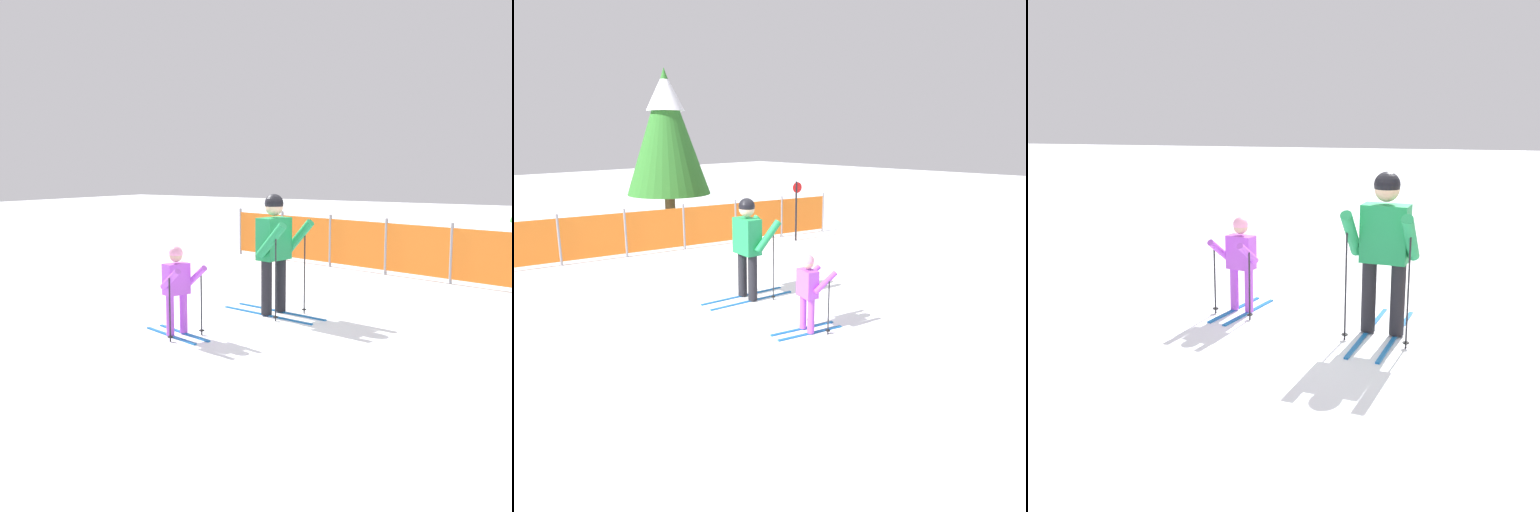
% 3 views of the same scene
% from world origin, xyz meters
% --- Properties ---
extents(ground_plane, '(60.00, 60.00, 0.00)m').
position_xyz_m(ground_plane, '(0.00, 0.00, 0.00)').
color(ground_plane, white).
extents(skier_adult, '(1.70, 0.81, 1.76)m').
position_xyz_m(skier_adult, '(0.03, 0.24, 1.05)').
color(skier_adult, '#1966B2').
rests_on(skier_adult, ground_plane).
extents(skier_child, '(1.11, 0.61, 1.16)m').
position_xyz_m(skier_child, '(-0.40, -1.46, 0.68)').
color(skier_child, '#1966B2').
rests_on(skier_child, ground_plane).
extents(safety_fence, '(9.84, 2.46, 1.13)m').
position_xyz_m(safety_fence, '(0.81, 4.26, 0.57)').
color(safety_fence, gray).
rests_on(safety_fence, ground_plane).
extents(conifer_far, '(2.51, 2.51, 4.66)m').
position_xyz_m(conifer_far, '(3.20, 7.07, 2.88)').
color(conifer_far, '#4C3823').
rests_on(conifer_far, ground_plane).
extents(trail_marker, '(0.28, 0.08, 1.58)m').
position_xyz_m(trail_marker, '(4.23, 2.80, 0.97)').
color(trail_marker, black).
rests_on(trail_marker, ground_plane).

